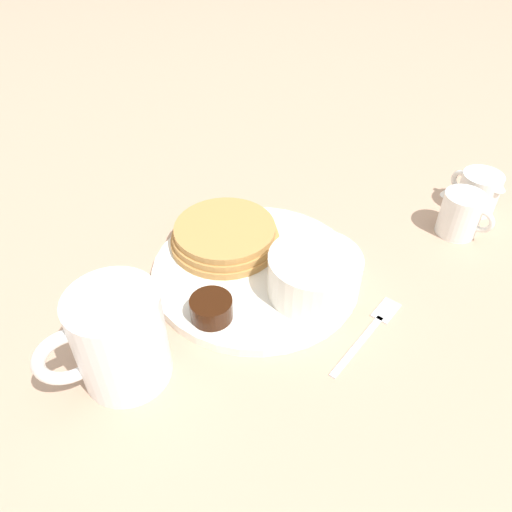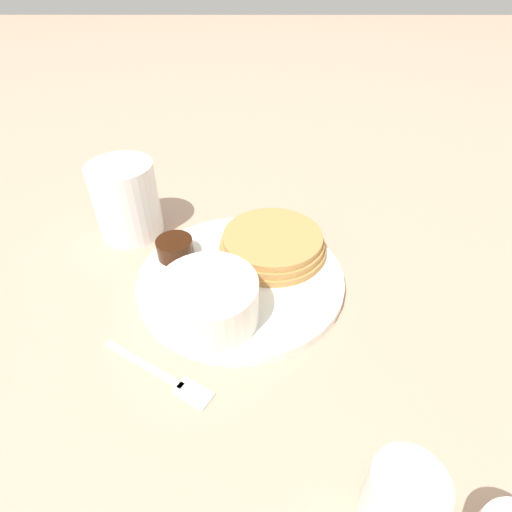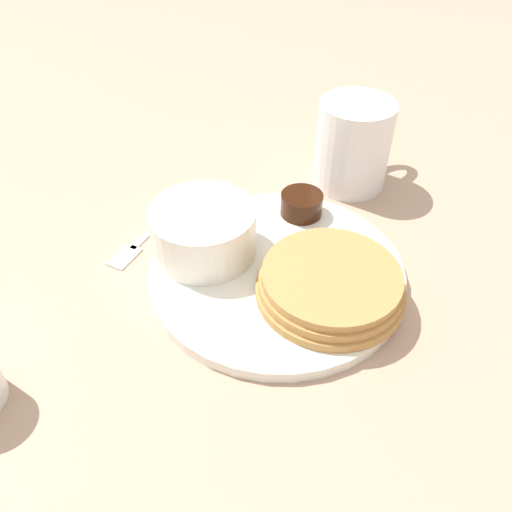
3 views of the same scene
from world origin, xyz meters
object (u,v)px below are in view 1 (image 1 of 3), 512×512
at_px(plate, 256,271).
at_px(creamer_pitcher_far, 478,191).
at_px(bowl, 314,273).
at_px(creamer_pitcher_near, 461,214).
at_px(coffee_mug, 117,339).
at_px(fork, 373,327).

xyz_separation_m(plate, creamer_pitcher_far, (-0.29, -0.18, 0.02)).
relative_size(bowl, creamer_pitcher_far, 1.66).
bearing_deg(creamer_pitcher_near, plate, 25.26).
relative_size(coffee_mug, fork, 0.91).
bearing_deg(plate, bowl, 156.54).
xyz_separation_m(creamer_pitcher_far, fork, (0.15, 0.24, -0.03)).
relative_size(plate, fork, 2.08).
bearing_deg(creamer_pitcher_near, coffee_mug, 37.61).
distance_m(bowl, creamer_pitcher_far, 0.30).
relative_size(plate, creamer_pitcher_near, 3.72).
relative_size(creamer_pitcher_near, creamer_pitcher_far, 1.07).
distance_m(creamer_pitcher_near, creamer_pitcher_far, 0.07).
bearing_deg(creamer_pitcher_near, bowl, 39.10).
height_order(coffee_mug, creamer_pitcher_far, coffee_mug).
height_order(bowl, coffee_mug, coffee_mug).
xyz_separation_m(plate, fork, (-0.14, 0.07, -0.00)).
relative_size(coffee_mug, creamer_pitcher_near, 1.63).
distance_m(plate, creamer_pitcher_far, 0.34).
bearing_deg(plate, coffee_mug, 55.68).
bearing_deg(bowl, fork, 151.91).
xyz_separation_m(coffee_mug, fork, (-0.24, -0.09, -0.05)).
relative_size(creamer_pitcher_far, fork, 0.52).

